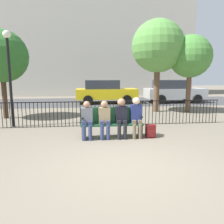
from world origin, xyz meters
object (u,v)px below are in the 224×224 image
tree_2 (158,47)px  parked_car_0 (105,91)px  tree_1 (1,56)px  seated_person_3 (136,115)px  parked_car_1 (174,91)px  park_bench (112,121)px  seated_person_1 (105,117)px  lamp_post (9,64)px  backpack (151,131)px  seated_person_0 (87,118)px  seated_person_2 (121,116)px  tree_0 (190,57)px

tree_2 → parked_car_0: 5.31m
tree_1 → tree_2: tree_2 is taller
seated_person_3 → parked_car_0: parked_car_0 is taller
parked_car_1 → park_bench: bearing=-122.7°
park_bench → parked_car_0: 8.73m
park_bench → tree_1: 6.12m
seated_person_1 → lamp_post: (-3.27, 1.98, 1.66)m
seated_person_3 → backpack: 0.68m
seated_person_0 → parked_car_0: 8.94m
seated_person_1 → seated_person_0: bearing=-180.0°
seated_person_2 → parked_car_1: 10.16m
backpack → seated_person_0: bearing=178.5°
seated_person_0 → seated_person_3: bearing=0.2°
parked_car_1 → seated_person_3: bearing=-118.7°
seated_person_3 → parked_car_0: bearing=91.1°
seated_person_1 → tree_2: bearing=56.6°
tree_2 → seated_person_0: bearing=-127.5°
seated_person_0 → seated_person_1: 0.53m
lamp_post → seated_person_0: bearing=-35.8°
seated_person_3 → parked_car_0: 8.84m
seated_person_3 → tree_0: tree_0 is taller
seated_person_2 → parked_car_0: parked_car_0 is taller
seated_person_0 → backpack: size_ratio=2.83×
seated_person_2 → lamp_post: size_ratio=0.35×
park_bench → seated_person_1: 0.31m
seated_person_1 → parked_car_1: (5.75, 8.71, 0.19)m
seated_person_3 → lamp_post: (-4.25, 1.98, 1.61)m
backpack → parked_car_0: 8.94m
seated_person_0 → seated_person_3: (1.50, 0.01, 0.06)m
park_bench → seated_person_2: (0.28, -0.13, 0.20)m
park_bench → seated_person_2: size_ratio=1.56×
seated_person_0 → backpack: 2.00m
lamp_post → seated_person_3: bearing=-24.9°
tree_1 → tree_2: 7.43m
parked_car_0 → parked_car_1: size_ratio=1.00×
lamp_post → tree_2: bearing=23.8°
seated_person_1 → parked_car_0: parked_car_0 is taller
tree_2 → lamp_post: bearing=-156.2°
seated_person_0 → parked_car_0: bearing=81.5°
backpack → lamp_post: lamp_post is taller
tree_0 → park_bench: bearing=-136.2°
backpack → tree_2: 6.08m
tree_0 → parked_car_0: (-4.01, 4.32, -2.02)m
backpack → parked_car_0: size_ratio=0.10×
seated_person_1 → tree_1: (-4.15, 3.79, 2.07)m
parked_car_1 → seated_person_1: bearing=-123.4°
seated_person_0 → tree_0: 7.34m
parked_car_1 → seated_person_2: bearing=-121.0°
seated_person_2 → seated_person_3: bearing=0.2°
park_bench → parked_car_1: 10.20m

